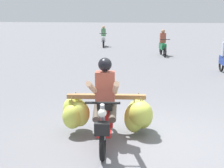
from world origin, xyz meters
TOP-DOWN VIEW (x-y plane):
  - ground_plane at (0.00, 0.00)m, footprint 120.00×120.00m
  - motorbike_main_loaded at (-0.70, 0.26)m, footprint 1.79×1.92m
  - motorbike_distant_ahead_right at (0.61, 11.80)m, footprint 0.54×1.61m
  - motorbike_distant_far_ahead at (-3.23, 15.75)m, footprint 0.50×1.62m

SIDE VIEW (x-z plane):
  - ground_plane at x=0.00m, z-range 0.00..0.00m
  - motorbike_main_loaded at x=-0.70m, z-range -0.29..1.29m
  - motorbike_distant_ahead_right at x=0.61m, z-range -0.13..1.27m
  - motorbike_distant_far_ahead at x=-3.23m, z-range -0.13..1.27m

